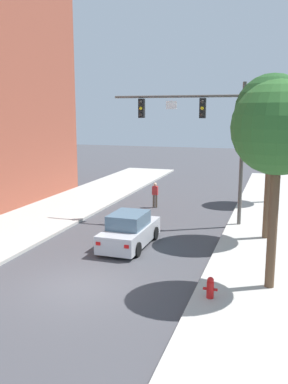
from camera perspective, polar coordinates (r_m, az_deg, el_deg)
ground_plane at (r=15.52m, az=-8.64°, el=-12.59°), size 120.00×120.00×0.00m
sidewalk_right at (r=14.06m, az=16.74°, el=-15.20°), size 5.00×60.00×0.15m
traffic_signal_mast at (r=22.93m, az=8.07°, el=8.81°), size 7.22×0.38×7.50m
car_lead_silver at (r=19.50m, az=-1.97°, el=-5.31°), size 1.87×4.26×1.60m
pedestrian_crossing_road at (r=27.23m, az=1.51°, el=-0.24°), size 0.36×0.22×1.64m
fire_hydrant at (r=14.20m, az=8.98°, el=-12.68°), size 0.48×0.24×0.72m
street_tree_nearest at (r=14.44m, az=17.76°, el=8.11°), size 3.10×3.10×7.03m
street_tree_second at (r=20.43m, az=17.01°, el=10.27°), size 3.45×3.45×7.72m
street_tree_third at (r=29.23m, az=17.75°, el=9.32°), size 2.95×2.95×7.01m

